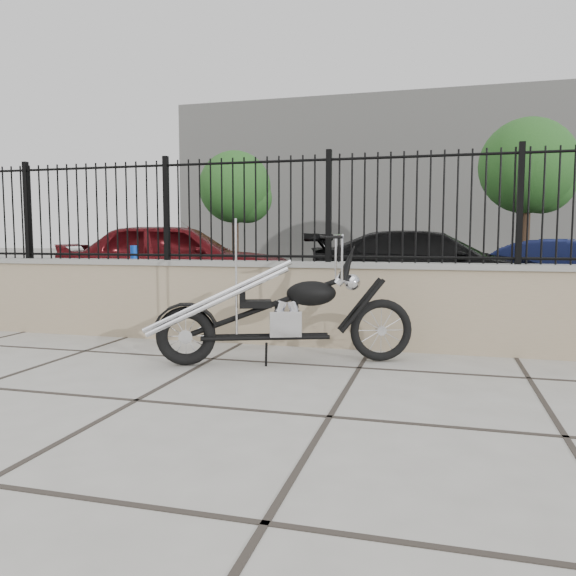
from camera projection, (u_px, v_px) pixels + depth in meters
The scene contains 13 objects.
ground_plane at pixel (136, 401), 4.28m from camera, with size 90.00×90.00×0.00m, color #99968E.
parking_lot at pixel (360, 279), 16.30m from camera, with size 30.00×30.00×0.00m, color black.
retaining_wall at pixel (245, 301), 6.64m from camera, with size 14.00×0.36×0.96m, color gray.
iron_fence at pixel (244, 210), 6.54m from camera, with size 14.00×0.08×1.20m, color black.
background_building at pixel (397, 183), 29.39m from camera, with size 22.00×6.00×8.00m, color beige.
chopper_motorcycle at pixel (280, 291), 5.46m from camera, with size 2.40×0.42×1.44m, color black, non-canonical shape.
car_red at pixel (178, 260), 11.18m from camera, with size 1.83×4.55×1.55m, color #4C0A0E.
car_black at pixel (430, 266), 10.77m from camera, with size 1.90×4.67×1.36m, color black.
car_blue at pixel (575, 272), 10.30m from camera, with size 1.27×3.63×1.20m, color #10163A.
bollard_a at pixel (135, 278), 9.41m from camera, with size 0.13×0.13×1.09m, color #0B30A5.
bollard_b at pixel (531, 298), 7.46m from camera, with size 0.10×0.10×0.86m, color #0B23B2.
tree_left at pixel (235, 184), 21.24m from camera, with size 2.72×2.72×4.59m.
tree_right at pixel (528, 162), 18.40m from camera, with size 3.12×3.12×5.26m.
Camera 1 is at (2.21, -3.74, 1.26)m, focal length 35.00 mm.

